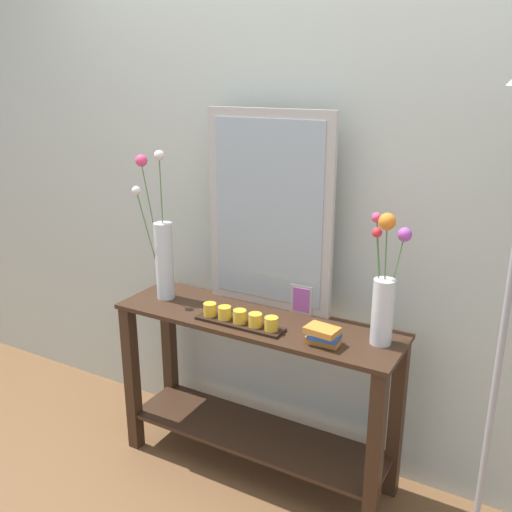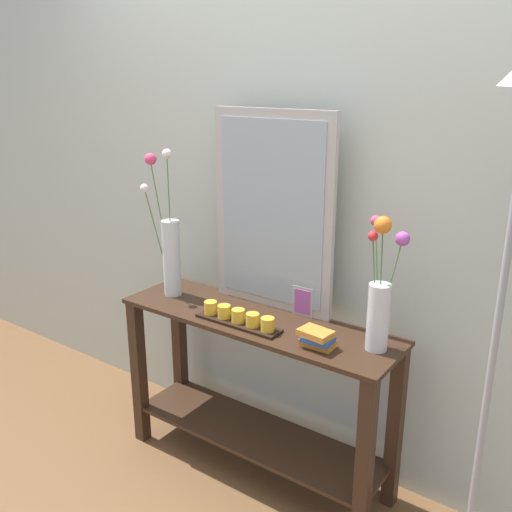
# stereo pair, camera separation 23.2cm
# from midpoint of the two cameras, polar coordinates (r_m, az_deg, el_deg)

# --- Properties ---
(ground_plane) EXTENTS (7.00, 6.00, 0.02)m
(ground_plane) POSITION_cam_midpoint_polar(r_m,az_deg,el_deg) (2.83, -2.51, -20.72)
(ground_plane) COLOR brown
(wall_back) EXTENTS (6.40, 0.08, 2.70)m
(wall_back) POSITION_cam_midpoint_polar(r_m,az_deg,el_deg) (2.51, 0.75, 8.59)
(wall_back) COLOR beige
(wall_back) RESTS_ON ground
(console_table) EXTENTS (1.27, 0.37, 0.76)m
(console_table) POSITION_cam_midpoint_polar(r_m,az_deg,el_deg) (2.57, -2.66, -12.57)
(console_table) COLOR #382316
(console_table) RESTS_ON ground
(mirror_leaning) EXTENTS (0.59, 0.03, 0.86)m
(mirror_leaning) POSITION_cam_midpoint_polar(r_m,az_deg,el_deg) (2.42, -1.45, 4.43)
(mirror_leaning) COLOR #B7B2AD
(mirror_leaning) RESTS_ON console_table
(tall_vase_left) EXTENTS (0.16, 0.13, 0.68)m
(tall_vase_left) POSITION_cam_midpoint_polar(r_m,az_deg,el_deg) (2.62, -11.94, 0.48)
(tall_vase_left) COLOR silver
(tall_vase_left) RESTS_ON console_table
(vase_right) EXTENTS (0.16, 0.16, 0.52)m
(vase_right) POSITION_cam_midpoint_polar(r_m,az_deg,el_deg) (2.17, 9.85, -3.75)
(vase_right) COLOR silver
(vase_right) RESTS_ON console_table
(candle_tray) EXTENTS (0.39, 0.09, 0.07)m
(candle_tray) POSITION_cam_midpoint_polar(r_m,az_deg,el_deg) (2.35, -4.50, -6.39)
(candle_tray) COLOR black
(candle_tray) RESTS_ON console_table
(picture_frame_small) EXTENTS (0.10, 0.01, 0.13)m
(picture_frame_small) POSITION_cam_midpoint_polar(r_m,az_deg,el_deg) (2.45, 1.92, -4.46)
(picture_frame_small) COLOR #B7B2AD
(picture_frame_small) RESTS_ON console_table
(book_stack) EXTENTS (0.14, 0.10, 0.07)m
(book_stack) POSITION_cam_midpoint_polar(r_m,az_deg,el_deg) (2.19, 3.77, -8.07)
(book_stack) COLOR orange
(book_stack) RESTS_ON console_table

